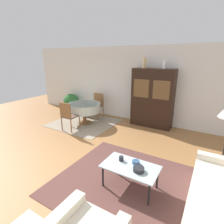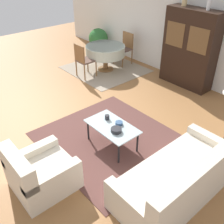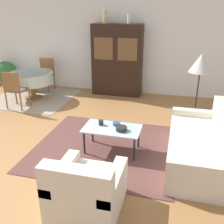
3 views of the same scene
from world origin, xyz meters
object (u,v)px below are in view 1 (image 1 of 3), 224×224
(coffee_table, at_px, (130,168))
(cup, at_px, (121,159))
(display_cabinet, at_px, (152,98))
(bowl, at_px, (139,169))
(vase_tall, at_px, (145,63))
(dining_chair_far, at_px, (97,104))
(vase_short, at_px, (164,65))
(dining_chair_near, at_px, (68,115))
(potted_plant, at_px, (71,102))
(dining_table, at_px, (84,108))
(bowl_small, at_px, (136,162))

(coffee_table, bearing_deg, cup, 162.53)
(display_cabinet, xyz_separation_m, bowl, (0.86, -3.25, -0.50))
(coffee_table, xyz_separation_m, vase_tall, (-1.02, 3.19, 1.73))
(bowl, bearing_deg, display_cabinet, 104.79)
(dining_chair_far, height_order, cup, dining_chair_far)
(vase_short, bearing_deg, coffee_table, -83.33)
(dining_chair_near, distance_m, vase_tall, 3.00)
(display_cabinet, relative_size, dining_chair_near, 2.07)
(vase_tall, distance_m, potted_plant, 3.65)
(dining_table, relative_size, vase_tall, 3.44)
(display_cabinet, distance_m, bowl_small, 3.19)
(bowl_small, bearing_deg, potted_plant, 145.90)
(vase_tall, bearing_deg, coffee_table, -72.19)
(bowl, height_order, vase_short, vase_short)
(coffee_table, xyz_separation_m, potted_plant, (-4.26, 3.04, 0.03))
(coffee_table, bearing_deg, dining_chair_far, 133.52)
(vase_tall, bearing_deg, potted_plant, -177.35)
(dining_chair_near, height_order, vase_tall, vase_tall)
(cup, bearing_deg, coffee_table, -17.47)
(display_cabinet, xyz_separation_m, potted_plant, (-3.58, -0.15, -0.55))
(display_cabinet, relative_size, bowl_small, 14.53)
(bowl, relative_size, potted_plant, 0.24)
(dining_table, relative_size, cup, 12.66)
(display_cabinet, distance_m, dining_chair_far, 2.20)
(bowl, relative_size, bowl_small, 1.43)
(cup, bearing_deg, bowl, -17.60)
(vase_short, height_order, potted_plant, vase_short)
(display_cabinet, bearing_deg, dining_chair_far, -174.24)
(bowl, xyz_separation_m, vase_tall, (-1.20, 3.25, 1.65))
(dining_chair_far, bearing_deg, cup, 131.88)
(dining_chair_far, bearing_deg, coffee_table, 133.52)
(coffee_table, distance_m, vase_short, 3.62)
(vase_short, bearing_deg, vase_tall, 180.00)
(coffee_table, xyz_separation_m, dining_chair_near, (-2.82, 1.38, 0.14))
(dining_chair_near, height_order, bowl_small, dining_chair_near)
(vase_tall, bearing_deg, dining_chair_far, -173.11)
(bowl_small, height_order, vase_tall, vase_tall)
(dining_chair_far, bearing_deg, bowl, 134.73)
(cup, height_order, vase_tall, vase_tall)
(vase_short, bearing_deg, dining_table, -157.55)
(coffee_table, relative_size, bowl, 5.16)
(display_cabinet, height_order, dining_chair_far, display_cabinet)
(display_cabinet, height_order, vase_tall, vase_tall)
(bowl_small, relative_size, vase_short, 0.57)
(display_cabinet, distance_m, vase_short, 1.14)
(dining_chair_far, relative_size, cup, 10.43)
(dining_table, relative_size, potted_plant, 1.45)
(dining_chair_near, height_order, dining_chair_far, same)
(coffee_table, relative_size, vase_short, 4.22)
(vase_short, bearing_deg, dining_chair_far, -174.93)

